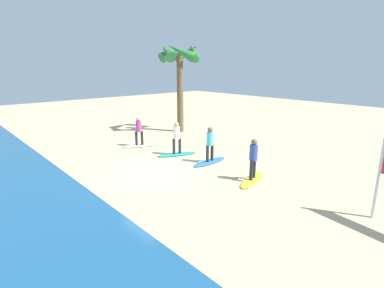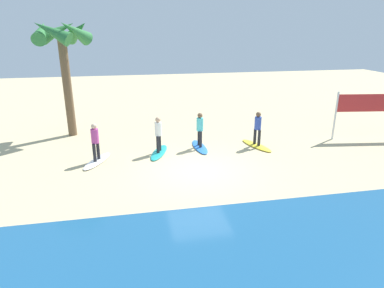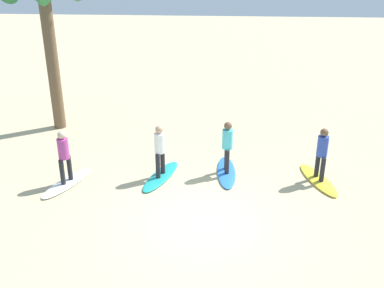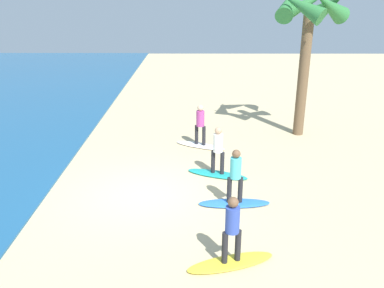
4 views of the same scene
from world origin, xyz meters
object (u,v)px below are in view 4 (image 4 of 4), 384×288
Objects in this scene: surfboard_blue at (234,203)px; palm_tree at (309,19)px; surfboard_yellow at (231,262)px; surfer_white at (200,122)px; surfer_yellow at (232,225)px; surfer_blue at (236,172)px; surfboard_teal at (217,174)px; surfboard_white at (200,145)px; surfer_teal at (218,147)px.

palm_tree reaches higher than surfboard_blue.
surfer_white is at bearing -103.15° from surfboard_yellow.
surfer_yellow and surfer_blue have the same top height.
surfboard_yellow is at bearing 110.58° from surfboard_teal.
surfboard_white is at bearing 109.80° from palm_tree.
surfer_teal is (4.79, 0.04, 0.99)m from surfboard_yellow.
surfer_teal is 0.27× the size of palm_tree.
surfboard_white is (7.53, 0.59, -0.99)m from surfer_yellow.
surfer_yellow is 7.55m from surfer_white.
surfer_teal is at bearing 126.23° from surfboard_white.
palm_tree reaches higher than surfboard_white.
palm_tree is at bearing -111.22° from surfboard_teal.
surfer_white reaches higher than surfboard_blue.
palm_tree reaches higher than surfer_blue.
surfer_teal is at bearing 0.53° from surfer_yellow.
surfer_teal and surfer_white have the same top height.
surfer_yellow is at bearing -107.63° from surfboard_yellow.
surfer_blue reaches higher than surfboard_yellow.
surfboard_blue is 1.28× the size of surfer_blue.
surfer_blue is at bearing -169.16° from surfer_teal.
surfboard_yellow is 1.28× the size of surfer_yellow.
surfer_blue reaches higher than surfboard_white.
surfboard_white is 0.99m from surfer_white.
surfer_white is 5.96m from palm_tree.
surfer_white is (7.53, 0.59, 0.00)m from surfer_yellow.
surfboard_blue is (2.78, -0.34, -0.99)m from surfer_yellow.
surfboard_teal is 2.80m from surfboard_white.
palm_tree is (1.55, -4.32, 3.81)m from surfer_white.
surfer_blue is 0.78× the size of surfboard_teal.
palm_tree reaches higher than surfboard_teal.
surfboard_yellow is at bearing 180.00° from surfer_yellow.
surfboard_yellow is 7.62m from surfer_white.
surfer_yellow and surfer_teal have the same top height.
surfboard_yellow is 4.89m from surfer_teal.
palm_tree is at bearing -120.11° from surfboard_blue.
surfboard_white is (4.76, 0.93, -0.99)m from surfer_blue.
palm_tree is (4.30, -3.77, 3.81)m from surfer_teal.
surfboard_blue is 4.95m from surfer_white.
surfer_blue is 4.95m from surfboard_white.
surfer_yellow reaches higher than surfboard_white.
surfboard_teal is 2.97m from surfer_white.
surfboard_white is at bearing 11.25° from surfer_teal.
surfer_yellow is 2.97m from surfboard_blue.
surfboard_yellow is at bearing 81.09° from surfboard_blue.
surfer_teal is at bearing 138.73° from palm_tree.
surfboard_white is at bearing -90.00° from surfer_white.
surfer_teal is at bearing -81.07° from surfboard_blue.
surfboard_teal and surfboard_white have the same top height.
surfer_yellow is 0.78× the size of surfboard_blue.
palm_tree is at bearing -129.92° from surfboard_yellow.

